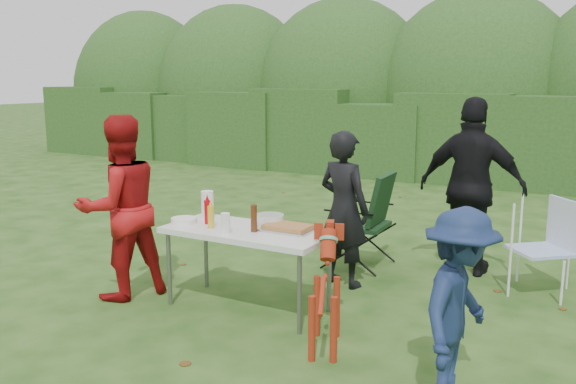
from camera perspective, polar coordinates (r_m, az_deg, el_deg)
The scene contains 20 objects.
ground at distance 5.63m, azimuth -5.84°, elevation -10.98°, with size 80.00×80.00×0.00m, color #1E4211.
hedge_row at distance 12.69m, azimuth 15.37°, elevation 4.77°, with size 22.00×1.40×1.70m, color #23471C.
shrub_backdrop at distance 14.20m, azimuth 17.12°, elevation 8.31°, with size 20.00×2.60×3.20m, color #3D6628.
folding_table at distance 5.47m, azimuth -3.81°, elevation -4.03°, with size 1.50×0.70×0.74m.
person_cook at distance 6.09m, azimuth 5.24°, elevation -1.58°, with size 0.57×0.38×1.57m, color black.
person_red_jacket at distance 5.93m, azimuth -15.42°, elevation -1.41°, with size 0.84×0.66×1.74m, color #A21012.
person_black_puffy at distance 6.67m, azimuth 16.84°, elevation 0.45°, with size 1.10×0.46×1.88m, color black.
child at distance 4.03m, azimuth 15.72°, elevation -10.45°, with size 0.83×0.48×1.29m, color #16254B.
dog at distance 4.73m, azimuth 3.49°, elevation -9.57°, with size 0.92×0.37×0.87m, color maroon, non-canonical shape.
camping_chair at distance 6.76m, azimuth 6.67°, elevation -2.53°, with size 0.67×0.67×1.07m, color #163519, non-canonical shape.
lawn_chair at distance 6.39m, azimuth 22.59°, elevation -4.72°, with size 0.55×0.55×0.93m, color #5782DE, non-canonical shape.
food_tray at distance 5.38m, azimuth -0.02°, elevation -3.55°, with size 0.45×0.30×0.02m, color #B7B7BA.
focaccia_bread at distance 5.37m, azimuth -0.02°, elevation -3.26°, with size 0.40×0.26×0.04m, color #A7703B.
mustard_bottle at distance 5.51m, azimuth -7.22°, elevation -2.34°, with size 0.06×0.06×0.20m, color gold.
ketchup_bottle at distance 5.66m, azimuth -7.54°, elevation -1.88°, with size 0.06×0.06×0.22m, color #BB030B.
beer_bottle at distance 5.33m, azimuth -3.21°, elevation -2.48°, with size 0.06×0.06×0.24m, color #47230F.
paper_towel_roll at distance 5.91m, azimuth -7.55°, elevation -1.15°, with size 0.12×0.12×0.26m, color white.
cup_stack at distance 5.30m, azimuth -5.88°, elevation -2.94°, with size 0.08×0.08×0.18m, color white.
pasta_bowl at distance 5.57m, azimuth -1.72°, elevation -2.62°, with size 0.26×0.26×0.10m, color silver.
plate_stack at distance 5.74m, azimuth -9.70°, elevation -2.64°, with size 0.24×0.24×0.05m, color white.
Camera 1 is at (3.03, -4.26, 2.07)m, focal length 38.00 mm.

